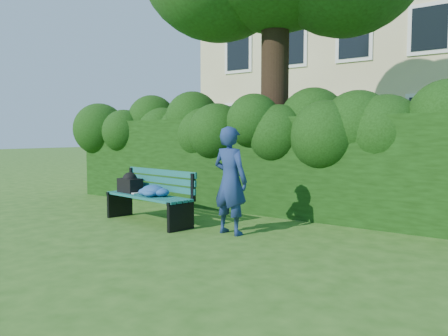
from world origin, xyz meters
The scene contains 5 objects.
ground centered at (0.00, 0.00, 0.00)m, with size 80.00×80.00×0.00m, color #2C5919.
apartment_building centered at (0.00, 13.99, 6.00)m, with size 16.00×8.08×12.00m.
hedge centered at (0.00, 2.20, 0.90)m, with size 10.00×1.00×1.80m.
park_bench centered at (-1.26, 0.12, 0.50)m, with size 1.87×0.82×0.89m.
man_reading centered at (0.40, 0.20, 0.80)m, with size 0.59×0.38×1.61m, color navy.
Camera 1 is at (4.09, -5.10, 1.49)m, focal length 35.00 mm.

